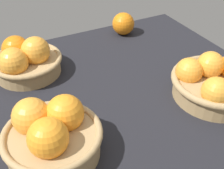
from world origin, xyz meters
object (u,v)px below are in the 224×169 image
(basket_far_left, at_px, (25,60))
(basket_near_right, at_px, (217,82))
(basket_near_left, at_px, (51,135))
(loose_orange_front_gap, at_px, (123,24))

(basket_far_left, bearing_deg, basket_near_right, -39.00)
(basket_near_left, bearing_deg, basket_far_left, 85.44)
(basket_far_left, bearing_deg, basket_near_left, -94.56)
(basket_near_right, height_order, loose_orange_front_gap, basket_near_right)
(basket_near_right, bearing_deg, loose_orange_front_gap, 94.95)
(basket_near_left, relative_size, loose_orange_front_gap, 2.61)
(basket_near_right, bearing_deg, basket_far_left, 141.00)
(basket_far_left, relative_size, loose_orange_front_gap, 2.55)
(basket_far_left, relative_size, basket_near_left, 0.98)
(basket_near_left, bearing_deg, basket_near_right, -0.83)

